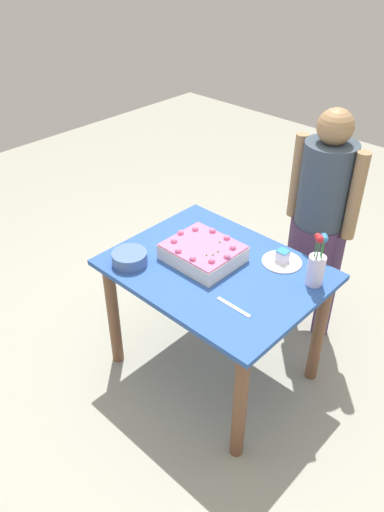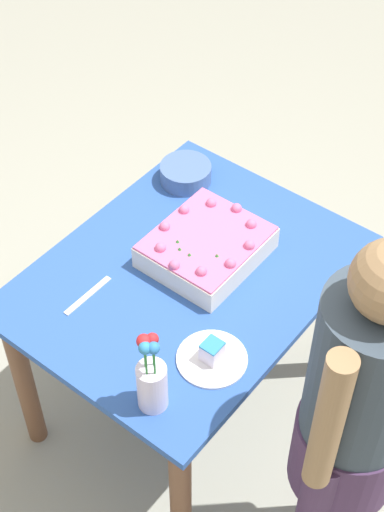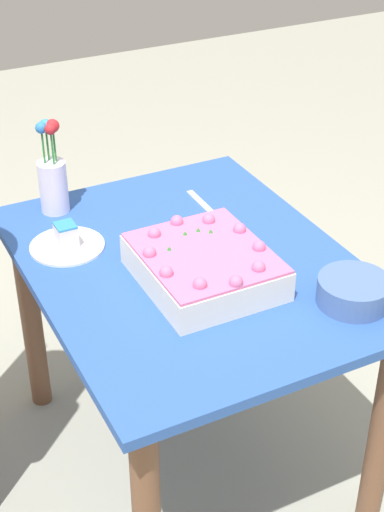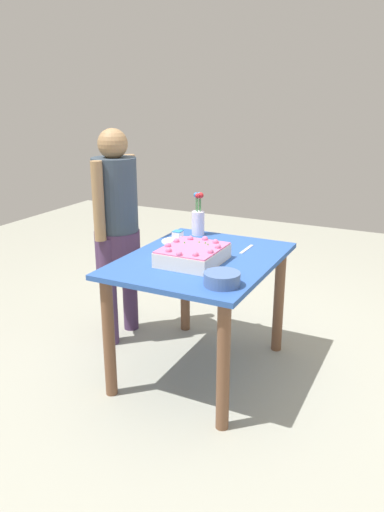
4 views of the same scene
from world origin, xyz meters
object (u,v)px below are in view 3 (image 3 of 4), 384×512
Objects in this scene: cake_knife at (203,204)px; fruit_bowl at (354,291)px; serving_plate_with_slice at (67,242)px; sheet_cake at (204,266)px; flower_vase at (53,179)px.

fruit_bowl reaches higher than cake_knife.
serving_plate_with_slice is 0.47m from cake_knife.
cake_knife is at bearing -27.16° from sheet_cake.
sheet_cake reaches higher than cake_knife.
flower_vase reaches higher than cake_knife.
serving_plate_with_slice is 1.08× the size of cake_knife.
cake_knife is (0.38, -0.19, -0.05)m from sheet_cake.
serving_plate_with_slice reaches higher than fruit_bowl.
fruit_bowl is at bearing -131.39° from sheet_cake.
cake_knife is 0.47m from flower_vase.
fruit_bowl is at bearing -146.97° from flower_vase.
fruit_bowl is (-0.81, -0.53, -0.08)m from flower_vase.
sheet_cake is 0.60m from flower_vase.
sheet_cake is at bearing -26.54° from cake_knife.
flower_vase is at bearing -10.40° from serving_plate_with_slice.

